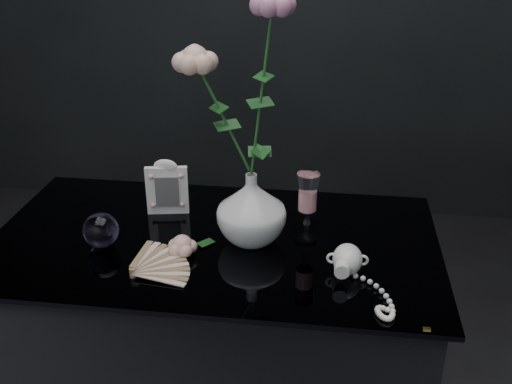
% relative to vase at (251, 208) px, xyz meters
% --- Properties ---
extents(table, '(1.05, 0.58, 0.76)m').
position_rel_vase_xyz_m(table, '(-0.09, -0.01, -0.46)').
color(table, black).
rests_on(table, ground).
extents(vase, '(0.18, 0.18, 0.17)m').
position_rel_vase_xyz_m(vase, '(0.00, 0.00, 0.00)').
color(vase, white).
rests_on(vase, table).
extents(wine_glass, '(0.06, 0.06, 0.17)m').
position_rel_vase_xyz_m(wine_glass, '(0.13, 0.02, 0.00)').
color(wine_glass, white).
rests_on(wine_glass, table).
extents(picture_frame, '(0.12, 0.10, 0.15)m').
position_rel_vase_xyz_m(picture_frame, '(-0.23, 0.11, -0.01)').
color(picture_frame, white).
rests_on(picture_frame, table).
extents(paperweight, '(0.08, 0.08, 0.08)m').
position_rel_vase_xyz_m(paperweight, '(-0.34, -0.07, -0.04)').
color(paperweight, '#886DB2').
rests_on(paperweight, table).
extents(paper_fan, '(0.28, 0.24, 0.03)m').
position_rel_vase_xyz_m(paper_fan, '(-0.23, -0.19, -0.07)').
color(paper_fan, '#FFEACB').
rests_on(paper_fan, table).
extents(loose_rose, '(0.15, 0.17, 0.05)m').
position_rel_vase_xyz_m(loose_rose, '(-0.14, -0.09, -0.06)').
color(loose_rose, '#FBB4A2').
rests_on(loose_rose, table).
extents(pearl_jar, '(0.22, 0.23, 0.07)m').
position_rel_vase_xyz_m(pearl_jar, '(0.22, -0.10, -0.05)').
color(pearl_jar, white).
rests_on(pearl_jar, table).
extents(roses, '(0.23, 0.11, 0.45)m').
position_rel_vase_xyz_m(roses, '(-0.02, -0.01, 0.28)').
color(roses, '#F4B59E').
rests_on(roses, vase).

